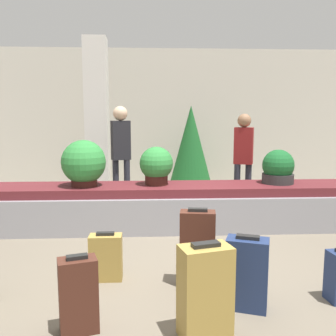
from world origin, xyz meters
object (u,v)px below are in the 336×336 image
Objects in this scene: pillar at (97,118)px; potted_plant_1 at (156,166)px; suitcase_6 at (247,273)px; potted_plant_0 at (84,164)px; traveler_1 at (121,147)px; suitcase_0 at (205,292)px; traveler_0 at (243,153)px; suitcase_1 at (78,295)px; suitcase_3 at (197,248)px; suitcase_2 at (106,257)px; potted_plant_2 at (278,168)px; decorated_tree at (191,144)px.

pillar is 2.75m from potted_plant_1.
pillar is 5.34m from suitcase_6.
traveler_1 reaches higher than potted_plant_0.
pillar is at bearing 90.84° from suitcase_0.
traveler_1 reaches higher than suitcase_6.
suitcase_6 is 3.60m from traveler_0.
suitcase_6 is (1.37, 0.28, 0.02)m from suitcase_1.
suitcase_3 is 1.19× the size of suitcase_6.
pillar reaches higher than traveler_1.
pillar is at bearing 117.36° from suitcase_3.
potted_plant_0 is at bearing 101.00° from suitcase_0.
suitcase_2 is 0.88× the size of potted_plant_1.
potted_plant_2 is at bearing 127.54° from traveler_0.
suitcase_2 is 1.95m from potted_plant_0.
suitcase_2 is 0.64× the size of suitcase_3.
decorated_tree is (1.98, 0.30, -0.58)m from pillar.
potted_plant_1 is (-0.30, 2.83, 0.56)m from suitcase_0.
pillar is 4.80× the size of potted_plant_0.
suitcase_0 is (1.46, -5.22, -1.25)m from pillar.
suitcase_3 is at bearing 71.53° from suitcase_0.
potted_plant_0 is 2.79m from traveler_0.
suitcase_0 is at bearing -85.49° from suitcase_3.
traveler_0 is at bearing 43.03° from suitcase_1.
suitcase_0 is 3.14m from potted_plant_0.
traveler_0 is (1.19, 2.97, 0.63)m from suitcase_3.
suitcase_2 is (0.62, -4.19, -1.37)m from pillar.
traveler_1 is at bearing 153.83° from potted_plant_2.
traveler_0 is at bearing 105.95° from potted_plant_2.
potted_plant_0 is (-0.49, 1.74, 0.73)m from suitcase_2.
suitcase_2 is 1.42m from suitcase_6.
suitcase_0 is 4.21m from traveler_1.
suitcase_2 is at bearing -142.57° from potted_plant_2.
decorated_tree reaches higher than suitcase_3.
suitcase_6 reaches higher than suitcase_1.
suitcase_6 is (1.88, -4.83, -1.29)m from pillar.
pillar is at bearing -5.63° from traveler_0.
traveler_1 is (-1.32, 3.64, 0.79)m from suitcase_6.
potted_plant_0 is (-1.76, 2.37, 0.65)m from suitcase_6.
potted_plant_2 is 0.27× the size of decorated_tree.
pillar is 2.54m from potted_plant_0.
potted_plant_2 is at bearing 37.30° from suitcase_2.
suitcase_2 is at bearing 173.08° from suitcase_6.
suitcase_0 is 5.59m from decorated_tree.
suitcase_1 is 2.77m from potted_plant_0.
decorated_tree reaches higher than suitcase_0.
traveler_1 reaches higher than traveler_0.
suitcase_1 is at bearing -96.60° from suitcase_2.
potted_plant_2 is (2.37, 1.82, 0.63)m from suitcase_2.
suitcase_6 is 0.36× the size of traveler_1.
suitcase_3 is 1.51× the size of potted_plant_2.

